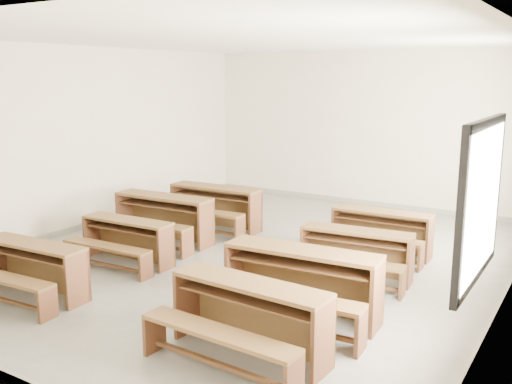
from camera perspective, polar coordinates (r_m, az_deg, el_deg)
The scene contains 9 objects.
room at distance 8.23m, azimuth 0.54°, elevation 7.75°, with size 8.50×8.50×3.20m.
desk_set_0 at distance 7.59m, azimuth -21.59°, elevation -6.88°, with size 1.55×0.86×0.68m.
desk_set_1 at distance 8.50m, azimuth -12.90°, elevation -4.51°, with size 1.48×0.81×0.65m.
desk_set_2 at distance 9.45m, azimuth -9.40°, elevation -2.30°, with size 1.76×0.97×0.77m.
desk_set_3 at distance 10.16m, azimuth -4.25°, elevation -1.25°, with size 1.73×0.94×0.76m.
desk_set_4 at distance 5.63m, azimuth -0.91°, elevation -12.09°, with size 1.69×0.94×0.74m.
desk_set_5 at distance 6.45m, azimuth 4.41°, elevation -8.66°, with size 1.84×1.04×0.80m.
desk_set_6 at distance 7.78m, azimuth 9.88°, elevation -5.81°, with size 1.56×0.92×0.67m.
desk_set_7 at distance 8.89m, azimuth 12.32°, elevation -3.68°, with size 1.52×0.82×0.68m.
Camera 1 is at (4.35, -7.03, 2.69)m, focal length 40.00 mm.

